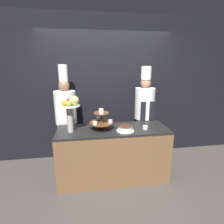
# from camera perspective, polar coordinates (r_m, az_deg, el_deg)

# --- Properties ---
(ground_plane) EXTENTS (14.00, 14.00, 0.00)m
(ground_plane) POSITION_cam_1_polar(r_m,az_deg,el_deg) (2.99, 1.27, -23.82)
(ground_plane) COLOR #47423D
(wall_back) EXTENTS (10.00, 0.06, 2.80)m
(wall_back) POSITION_cam_1_polar(r_m,az_deg,el_deg) (3.54, -1.86, 7.33)
(wall_back) COLOR black
(wall_back) RESTS_ON ground_plane
(buffet_counter) EXTENTS (1.78, 0.63, 0.89)m
(buffet_counter) POSITION_cam_1_polar(r_m,az_deg,el_deg) (3.00, 0.29, -13.43)
(buffet_counter) COLOR brown
(buffet_counter) RESTS_ON ground_plane
(tiered_stand) EXTENTS (0.37, 0.37, 0.32)m
(tiered_stand) POSITION_cam_1_polar(r_m,az_deg,el_deg) (2.73, -3.48, -2.72)
(tiered_stand) COLOR brown
(tiered_stand) RESTS_ON buffet_counter
(fruit_pedestal) EXTENTS (0.32, 0.32, 0.56)m
(fruit_pedestal) POSITION_cam_1_polar(r_m,az_deg,el_deg) (2.64, -13.40, 1.18)
(fruit_pedestal) COLOR #B2ADA8
(fruit_pedestal) RESTS_ON buffet_counter
(cake_round) EXTENTS (0.27, 0.27, 0.08)m
(cake_round) POSITION_cam_1_polar(r_m,az_deg,el_deg) (2.72, 4.38, -5.42)
(cake_round) COLOR white
(cake_round) RESTS_ON buffet_counter
(cup_white) EXTENTS (0.08, 0.08, 0.05)m
(cup_white) POSITION_cam_1_polar(r_m,az_deg,el_deg) (2.84, 10.79, -5.01)
(cup_white) COLOR white
(cup_white) RESTS_ON buffet_counter
(chef_left) EXTENTS (0.38, 0.38, 1.89)m
(chef_left) POSITION_cam_1_polar(r_m,az_deg,el_deg) (3.26, -14.77, -1.11)
(chef_left) COLOR #38332D
(chef_left) RESTS_ON ground_plane
(chef_center_left) EXTENTS (0.37, 0.37, 1.86)m
(chef_center_left) POSITION_cam_1_polar(r_m,az_deg,el_deg) (3.41, 10.49, 0.28)
(chef_center_left) COLOR black
(chef_center_left) RESTS_ON ground_plane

